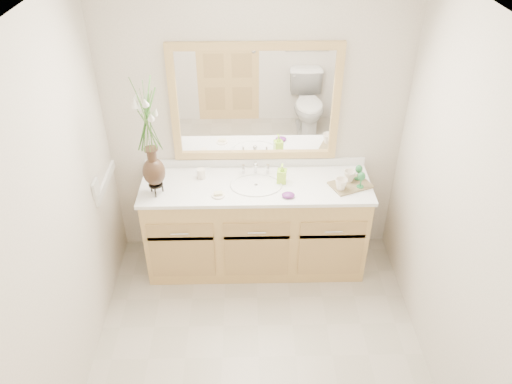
{
  "coord_description": "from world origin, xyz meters",
  "views": [
    {
      "loc": [
        -0.07,
        -2.28,
        3.05
      ],
      "look_at": [
        -0.01,
        0.65,
        1.01
      ],
      "focal_mm": 35.0,
      "sensor_mm": 36.0,
      "label": 1
    }
  ],
  "objects_px": {
    "tumbler": "(201,174)",
    "soap_bottle": "(282,174)",
    "flower_vase": "(148,129)",
    "tray": "(350,185)"
  },
  "relations": [
    {
      "from": "tumbler",
      "to": "tray",
      "type": "relative_size",
      "value": 0.27
    },
    {
      "from": "flower_vase",
      "to": "soap_bottle",
      "type": "relative_size",
      "value": 5.57
    },
    {
      "from": "tumbler",
      "to": "soap_bottle",
      "type": "xyz_separation_m",
      "value": [
        0.65,
        -0.07,
        0.03
      ]
    },
    {
      "from": "tumbler",
      "to": "soap_bottle",
      "type": "height_order",
      "value": "soap_bottle"
    },
    {
      "from": "flower_vase",
      "to": "tray",
      "type": "bearing_deg",
      "value": 2.68
    },
    {
      "from": "flower_vase",
      "to": "soap_bottle",
      "type": "distance_m",
      "value": 1.1
    },
    {
      "from": "tumbler",
      "to": "soap_bottle",
      "type": "relative_size",
      "value": 0.56
    },
    {
      "from": "tumbler",
      "to": "soap_bottle",
      "type": "distance_m",
      "value": 0.65
    },
    {
      "from": "tumbler",
      "to": "tray",
      "type": "distance_m",
      "value": 1.2
    },
    {
      "from": "flower_vase",
      "to": "soap_bottle",
      "type": "xyz_separation_m",
      "value": [
        0.98,
        0.14,
        -0.49
      ]
    }
  ]
}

